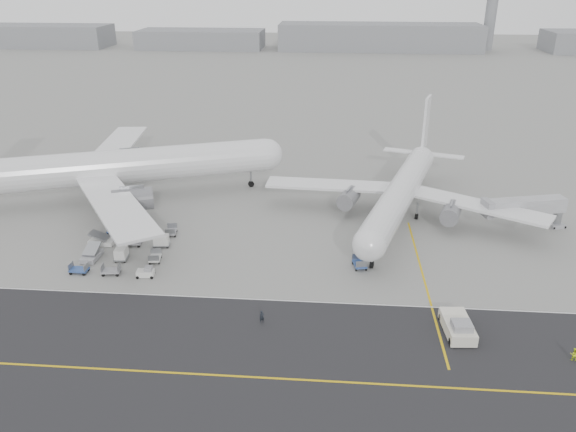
# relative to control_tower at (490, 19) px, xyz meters

# --- Properties ---
(ground) EXTENTS (700.00, 700.00, 0.00)m
(ground) POSITION_rel_control_tower_xyz_m (-100.00, -265.00, -16.25)
(ground) COLOR gray
(ground) RESTS_ON ground
(taxiway) EXTENTS (220.00, 59.00, 0.03)m
(taxiway) POSITION_rel_control_tower_xyz_m (-94.98, -282.98, -16.24)
(taxiway) COLOR #252527
(taxiway) RESTS_ON ground
(horizon_buildings) EXTENTS (520.00, 28.00, 28.00)m
(horizon_buildings) POSITION_rel_control_tower_xyz_m (-70.00, -5.00, -16.25)
(horizon_buildings) COLOR gray
(horizon_buildings) RESTS_ON ground
(control_tower) EXTENTS (7.00, 7.00, 31.25)m
(control_tower) POSITION_rel_control_tower_xyz_m (0.00, 0.00, 0.00)
(control_tower) COLOR gray
(control_tower) RESTS_ON ground
(airliner_a) EXTENTS (63.82, 62.69, 23.00)m
(airliner_a) POSITION_rel_control_tower_xyz_m (-125.13, -233.43, -9.64)
(airliner_a) COLOR white
(airliner_a) RESTS_ON ground
(airliner_b) EXTENTS (48.52, 49.50, 17.62)m
(airliner_b) POSITION_rel_control_tower_xyz_m (-71.31, -237.60, -11.17)
(airliner_b) COLOR white
(airliner_b) RESTS_ON ground
(pushback_tug) EXTENTS (3.60, 8.71, 2.47)m
(pushback_tug) POSITION_rel_control_tower_xyz_m (-67.79, -272.88, -15.24)
(pushback_tug) COLOR silver
(pushback_tug) RESTS_ON ground
(jet_bridge) EXTENTS (15.42, 6.38, 5.76)m
(jet_bridge) POSITION_rel_control_tower_xyz_m (-50.85, -241.00, -12.24)
(jet_bridge) COLOR gray
(jet_bridge) RESTS_ON ground
(gse_cluster) EXTENTS (18.65, 22.58, 2.05)m
(gse_cluster) POSITION_rel_control_tower_xyz_m (-115.59, -255.19, -16.25)
(gse_cluster) COLOR #98989D
(gse_cluster) RESTS_ON ground
(stray_dolly) EXTENTS (2.26, 3.10, 1.73)m
(stray_dolly) POSITION_rel_control_tower_xyz_m (-79.20, -257.02, -16.25)
(stray_dolly) COLOR silver
(stray_dolly) RESTS_ON ground
(ground_crew_a) EXTENTS (0.73, 0.62, 1.71)m
(ground_crew_a) POSITION_rel_control_tower_xyz_m (-92.02, -272.54, -15.40)
(ground_crew_a) COLOR black
(ground_crew_a) RESTS_ON ground
(ground_crew_b) EXTENTS (0.82, 0.65, 1.62)m
(ground_crew_b) POSITION_rel_control_tower_xyz_m (-55.60, -277.02, -15.44)
(ground_crew_b) COLOR #D1ED1B
(ground_crew_b) RESTS_ON ground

